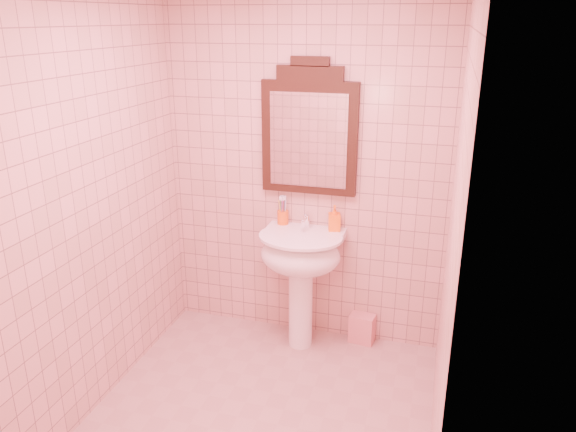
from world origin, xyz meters
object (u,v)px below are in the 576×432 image
(soap_dispenser, at_px, (334,218))
(pedestal_sink, at_px, (301,262))
(towel, at_px, (362,328))
(toothbrush_cup, at_px, (283,217))
(mirror, at_px, (309,132))

(soap_dispenser, bearing_deg, pedestal_sink, -156.77)
(towel, bearing_deg, toothbrush_cup, 178.93)
(toothbrush_cup, bearing_deg, towel, -1.07)
(pedestal_sink, relative_size, soap_dispenser, 4.79)
(toothbrush_cup, relative_size, towel, 0.86)
(toothbrush_cup, distance_m, soap_dispenser, 0.38)
(mirror, xyz_separation_m, toothbrush_cup, (-0.18, -0.02, -0.62))
(mirror, relative_size, towel, 4.28)
(soap_dispenser, bearing_deg, toothbrush_cup, 161.41)
(pedestal_sink, xyz_separation_m, toothbrush_cup, (-0.18, 0.18, 0.25))
(towel, bearing_deg, mirror, 175.66)
(toothbrush_cup, height_order, towel, toothbrush_cup)
(toothbrush_cup, xyz_separation_m, soap_dispenser, (0.38, -0.02, 0.04))
(mirror, bearing_deg, towel, -4.34)
(mirror, bearing_deg, pedestal_sink, -90.00)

